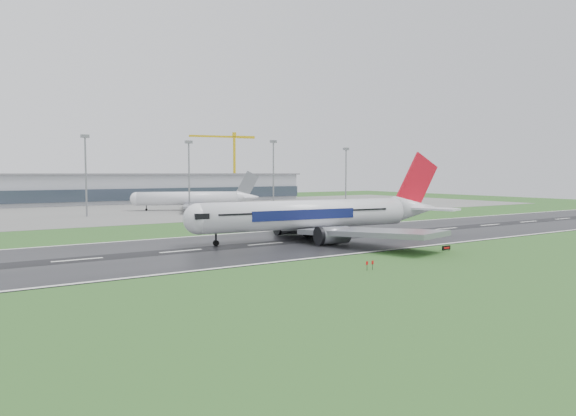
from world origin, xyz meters
TOP-DOWN VIEW (x-y plane):
  - ground at (0.00, 0.00)m, footprint 520.00×520.00m
  - runway at (0.00, 0.00)m, footprint 400.00×45.00m
  - apron at (0.00, 125.00)m, footprint 400.00×130.00m
  - terminal at (0.00, 185.00)m, footprint 240.00×36.00m
  - main_airliner at (16.70, 0.40)m, footprint 75.81×72.87m
  - parked_airliner at (28.59, 109.95)m, footprint 70.87×68.80m
  - tower_crane at (94.40, 200.00)m, footprint 41.84×11.01m
  - runway_sign at (26.41, -28.63)m, footprint 2.31×0.47m
  - floodmast_2 at (-17.24, 100.00)m, footprint 0.64×0.64m
  - floodmast_3 at (22.73, 100.00)m, footprint 0.64×0.64m
  - floodmast_4 at (62.81, 100.00)m, footprint 0.64×0.64m
  - floodmast_5 at (104.38, 100.00)m, footprint 0.64×0.64m

SIDE VIEW (x-z plane):
  - ground at x=0.00m, z-range 0.00..0.00m
  - apron at x=0.00m, z-range 0.00..0.08m
  - runway at x=0.00m, z-range 0.00..0.10m
  - runway_sign at x=26.41m, z-range 0.00..1.04m
  - terminal at x=0.00m, z-range 0.00..15.00m
  - parked_airliner at x=28.59m, z-range 0.08..16.31m
  - main_airliner at x=16.70m, z-range 0.10..20.56m
  - floodmast_5 at x=104.38m, z-range 0.00..27.15m
  - floodmast_3 at x=22.73m, z-range 0.00..27.90m
  - floodmast_2 at x=-17.24m, z-range 0.00..28.73m
  - floodmast_4 at x=62.81m, z-range 0.00..29.40m
  - tower_crane at x=94.40m, z-range 0.00..41.94m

